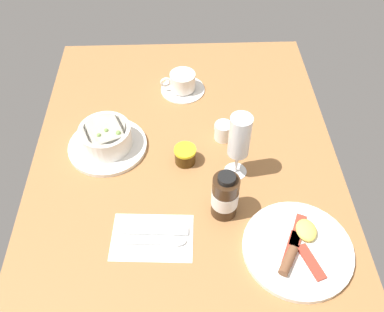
# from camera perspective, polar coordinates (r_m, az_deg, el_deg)

# --- Properties ---
(ground_plane) EXTENTS (1.10, 0.84, 0.03)m
(ground_plane) POSITION_cam_1_polar(r_m,az_deg,el_deg) (1.16, -0.94, -0.75)
(ground_plane) COLOR #9E6B3D
(porridge_bowl) EXTENTS (0.22, 0.22, 0.08)m
(porridge_bowl) POSITION_cam_1_polar(r_m,az_deg,el_deg) (1.17, -11.67, 2.33)
(porridge_bowl) COLOR white
(porridge_bowl) RESTS_ON ground_plane
(cutlery_setting) EXTENTS (0.14, 0.20, 0.01)m
(cutlery_setting) POSITION_cam_1_polar(r_m,az_deg,el_deg) (1.00, -5.22, -11.01)
(cutlery_setting) COLOR white
(cutlery_setting) RESTS_ON ground_plane
(coffee_cup) EXTENTS (0.14, 0.14, 0.06)m
(coffee_cup) POSITION_cam_1_polar(r_m,az_deg,el_deg) (1.34, -1.46, 9.95)
(coffee_cup) COLOR white
(coffee_cup) RESTS_ON ground_plane
(creamer_jug) EXTENTS (0.05, 0.06, 0.06)m
(creamer_jug) POSITION_cam_1_polar(r_m,az_deg,el_deg) (1.18, 4.25, 3.43)
(creamer_jug) COLOR white
(creamer_jug) RESTS_ON ground_plane
(wine_glass) EXTENTS (0.06, 0.06, 0.20)m
(wine_glass) POSITION_cam_1_polar(r_m,az_deg,el_deg) (1.03, 6.51, 2.38)
(wine_glass) COLOR white
(wine_glass) RESTS_ON ground_plane
(jam_jar) EXTENTS (0.06, 0.06, 0.05)m
(jam_jar) POSITION_cam_1_polar(r_m,az_deg,el_deg) (1.12, -0.89, 0.12)
(jam_jar) COLOR #41290A
(jam_jar) RESTS_ON ground_plane
(sauce_bottle_brown) EXTENTS (0.06, 0.06, 0.14)m
(sauce_bottle_brown) POSITION_cam_1_polar(r_m,az_deg,el_deg) (0.99, 4.53, -5.48)
(sauce_bottle_brown) COLOR #382314
(sauce_bottle_brown) RESTS_ON ground_plane
(breakfast_plate) EXTENTS (0.25, 0.25, 0.04)m
(breakfast_plate) POSITION_cam_1_polar(r_m,az_deg,el_deg) (1.01, 14.29, -12.10)
(breakfast_plate) COLOR white
(breakfast_plate) RESTS_ON ground_plane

